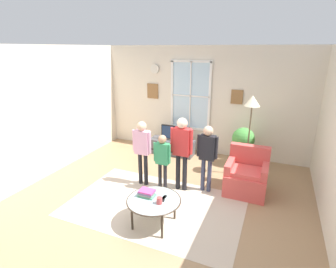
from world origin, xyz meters
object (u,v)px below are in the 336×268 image
coffee_table (154,201)px  remote_near_cup (164,198)px  television (172,132)px  remote_near_books (164,199)px  armchair (247,176)px  cup (159,201)px  book_stack (147,193)px  tv_stand (172,147)px  floor_lamp (252,109)px  person_red_shirt (182,146)px  person_black_shirt (207,151)px  potted_plant_by_window (243,141)px  person_green_shirt (162,157)px  person_pink_shirt (142,146)px

coffee_table → remote_near_cup: 0.17m
television → coffee_table: 2.96m
remote_near_books → remote_near_cup: size_ratio=1.00×
armchair → coffee_table: armchair is taller
cup → remote_near_books: (0.01, 0.13, -0.04)m
armchair → book_stack: size_ratio=3.34×
tv_stand → floor_lamp: floor_lamp is taller
coffee_table → cup: bearing=-26.6°
tv_stand → coffee_table: 2.97m
television → coffee_table: (0.85, -2.83, -0.17)m
remote_near_books → floor_lamp: floor_lamp is taller
book_stack → person_red_shirt: person_red_shirt is taller
person_black_shirt → potted_plant_by_window: person_black_shirt is taller
person_red_shirt → armchair: bearing=19.4°
book_stack → person_red_shirt: (0.16, 1.14, 0.42)m
television → potted_plant_by_window: potted_plant_by_window is taller
tv_stand → television: (0.00, -0.00, 0.40)m
person_black_shirt → coffee_table: bearing=-109.7°
cup → tv_stand: bearing=108.6°
tv_stand → person_green_shirt: (0.56, -1.84, 0.53)m
coffee_table → floor_lamp: size_ratio=0.48×
coffee_table → floor_lamp: (1.11, 2.32, 1.06)m
person_black_shirt → potted_plant_by_window: size_ratio=1.42×
person_red_shirt → potted_plant_by_window: bearing=59.9°
armchair → person_pink_shirt: bearing=-165.1°
remote_near_cup → potted_plant_by_window: (0.82, 2.70, 0.16)m
television → floor_lamp: 2.21m
television → person_green_shirt: person_green_shirt is taller
person_black_shirt → cup: bearing=-104.2°
remote_near_books → person_black_shirt: (0.34, 1.26, 0.38)m
book_stack → cup: size_ratio=2.47×
coffee_table → person_green_shirt: 1.08m
tv_stand → person_pink_shirt: (0.08, -1.75, 0.64)m
person_pink_shirt → floor_lamp: (1.88, 1.23, 0.65)m
coffee_table → remote_near_cup: bearing=36.5°
coffee_table → person_pink_shirt: size_ratio=0.64×
television → person_pink_shirt: size_ratio=0.44×
person_pink_shirt → potted_plant_by_window: bearing=44.9°
tv_stand → floor_lamp: size_ratio=0.66×
book_stack → floor_lamp: floor_lamp is taller
television → potted_plant_by_window: 1.80m
person_red_shirt → person_black_shirt: bearing=16.4°
television → remote_near_books: 2.94m
floor_lamp → person_red_shirt: bearing=-134.1°
television → cup: (0.98, -2.89, -0.09)m
armchair → book_stack: 2.07m
person_black_shirt → remote_near_books: bearing=-105.0°
coffee_table → armchair: bearing=53.3°
remote_near_books → cup: bearing=-96.0°
person_red_shirt → floor_lamp: bearing=45.9°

